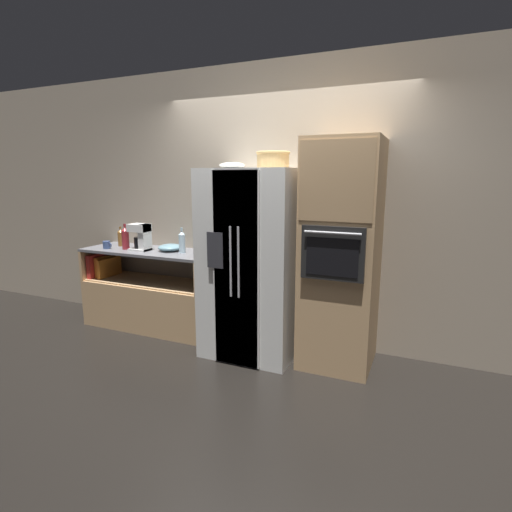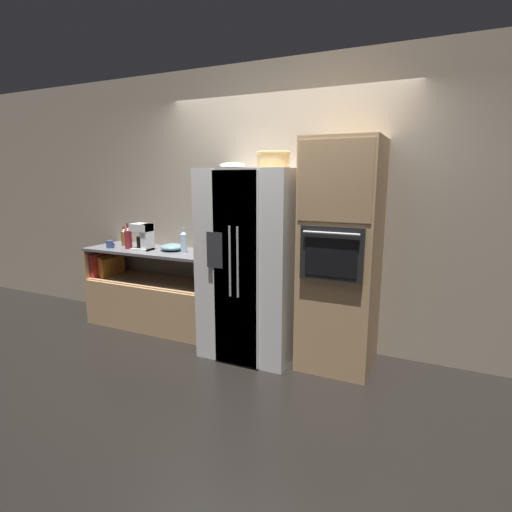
{
  "view_description": "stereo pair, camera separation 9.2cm",
  "coord_description": "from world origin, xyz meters",
  "px_view_note": "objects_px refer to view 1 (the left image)",
  "views": [
    {
      "loc": [
        1.39,
        -3.36,
        1.7
      ],
      "look_at": [
        -0.06,
        -0.04,
        0.97
      ],
      "focal_mm": 28.0,
      "sensor_mm": 36.0,
      "label": 1
    },
    {
      "loc": [
        1.47,
        -3.32,
        1.7
      ],
      "look_at": [
        -0.06,
        -0.04,
        0.97
      ],
      "focal_mm": 28.0,
      "sensor_mm": 36.0,
      "label": 2
    }
  ],
  "objects_px": {
    "refrigerator": "(254,263)",
    "coffee_maker": "(141,236)",
    "wall_oven": "(341,255)",
    "fruit_bowl": "(232,165)",
    "mixing_bowl": "(170,247)",
    "bottle_wide": "(121,237)",
    "mug": "(107,245)",
    "bottle_short": "(182,242)",
    "bottle_tall": "(125,238)",
    "wicker_basket": "(273,159)"
  },
  "relations": [
    {
      "from": "refrigerator",
      "to": "coffee_maker",
      "type": "xyz_separation_m",
      "value": [
        -1.37,
        0.05,
        0.17
      ]
    },
    {
      "from": "wall_oven",
      "to": "fruit_bowl",
      "type": "xyz_separation_m",
      "value": [
        -1.02,
        -0.09,
        0.79
      ]
    },
    {
      "from": "mixing_bowl",
      "to": "coffee_maker",
      "type": "xyz_separation_m",
      "value": [
        -0.29,
        -0.11,
        0.12
      ]
    },
    {
      "from": "wall_oven",
      "to": "coffee_maker",
      "type": "height_order",
      "value": "wall_oven"
    },
    {
      "from": "bottle_wide",
      "to": "fruit_bowl",
      "type": "bearing_deg",
      "value": -7.78
    },
    {
      "from": "bottle_wide",
      "to": "mug",
      "type": "xyz_separation_m",
      "value": [
        -0.03,
        -0.2,
        -0.06
      ]
    },
    {
      "from": "wall_oven",
      "to": "mixing_bowl",
      "type": "xyz_separation_m",
      "value": [
        -1.89,
        0.09,
        -0.08
      ]
    },
    {
      "from": "mixing_bowl",
      "to": "wall_oven",
      "type": "bearing_deg",
      "value": -2.76
    },
    {
      "from": "bottle_short",
      "to": "bottle_wide",
      "type": "xyz_separation_m",
      "value": [
        -0.9,
        0.08,
        -0.02
      ]
    },
    {
      "from": "bottle_tall",
      "to": "mug",
      "type": "distance_m",
      "value": 0.25
    },
    {
      "from": "bottle_short",
      "to": "wall_oven",
      "type": "bearing_deg",
      "value": -1.54
    },
    {
      "from": "wicker_basket",
      "to": "mug",
      "type": "xyz_separation_m",
      "value": [
        -1.99,
        -0.05,
        -0.91
      ]
    },
    {
      "from": "wicker_basket",
      "to": "fruit_bowl",
      "type": "height_order",
      "value": "wicker_basket"
    },
    {
      "from": "wall_oven",
      "to": "wicker_basket",
      "type": "xyz_separation_m",
      "value": [
        -0.64,
        -0.03,
        0.84
      ]
    },
    {
      "from": "bottle_short",
      "to": "coffee_maker",
      "type": "xyz_separation_m",
      "value": [
        -0.48,
        -0.07,
        0.04
      ]
    },
    {
      "from": "wicker_basket",
      "to": "mug",
      "type": "height_order",
      "value": "wicker_basket"
    },
    {
      "from": "bottle_wide",
      "to": "mixing_bowl",
      "type": "height_order",
      "value": "bottle_wide"
    },
    {
      "from": "fruit_bowl",
      "to": "mixing_bowl",
      "type": "bearing_deg",
      "value": 167.9
    },
    {
      "from": "bottle_tall",
      "to": "wall_oven",
      "type": "bearing_deg",
      "value": 0.57
    },
    {
      "from": "bottle_tall",
      "to": "coffee_maker",
      "type": "bearing_deg",
      "value": 1.0
    },
    {
      "from": "refrigerator",
      "to": "wicker_basket",
      "type": "height_order",
      "value": "wicker_basket"
    },
    {
      "from": "fruit_bowl",
      "to": "mixing_bowl",
      "type": "relative_size",
      "value": 0.89
    },
    {
      "from": "bottle_wide",
      "to": "bottle_short",
      "type": "bearing_deg",
      "value": -4.8
    },
    {
      "from": "refrigerator",
      "to": "bottle_short",
      "type": "relative_size",
      "value": 6.49
    },
    {
      "from": "coffee_maker",
      "to": "refrigerator",
      "type": "bearing_deg",
      "value": -1.93
    },
    {
      "from": "mug",
      "to": "mixing_bowl",
      "type": "xyz_separation_m",
      "value": [
        0.74,
        0.17,
        -0.0
      ]
    },
    {
      "from": "mug",
      "to": "wicker_basket",
      "type": "bearing_deg",
      "value": 1.41
    },
    {
      "from": "fruit_bowl",
      "to": "coffee_maker",
      "type": "bearing_deg",
      "value": 176.34
    },
    {
      "from": "wall_oven",
      "to": "mug",
      "type": "xyz_separation_m",
      "value": [
        -2.63,
        -0.08,
        -0.07
      ]
    },
    {
      "from": "refrigerator",
      "to": "coffee_maker",
      "type": "height_order",
      "value": "refrigerator"
    },
    {
      "from": "wicker_basket",
      "to": "mug",
      "type": "bearing_deg",
      "value": -178.59
    },
    {
      "from": "wall_oven",
      "to": "mixing_bowl",
      "type": "distance_m",
      "value": 1.89
    },
    {
      "from": "fruit_bowl",
      "to": "wicker_basket",
      "type": "bearing_deg",
      "value": 9.8
    },
    {
      "from": "fruit_bowl",
      "to": "mug",
      "type": "bearing_deg",
      "value": 179.39
    },
    {
      "from": "wicker_basket",
      "to": "fruit_bowl",
      "type": "bearing_deg",
      "value": -170.2
    },
    {
      "from": "refrigerator",
      "to": "bottle_tall",
      "type": "height_order",
      "value": "refrigerator"
    },
    {
      "from": "bottle_tall",
      "to": "bottle_wide",
      "type": "height_order",
      "value": "bottle_tall"
    },
    {
      "from": "fruit_bowl",
      "to": "coffee_maker",
      "type": "height_order",
      "value": "fruit_bowl"
    },
    {
      "from": "bottle_tall",
      "to": "bottle_short",
      "type": "bearing_deg",
      "value": 5.66
    },
    {
      "from": "refrigerator",
      "to": "bottle_tall",
      "type": "bearing_deg",
      "value": 178.48
    },
    {
      "from": "mug",
      "to": "coffee_maker",
      "type": "xyz_separation_m",
      "value": [
        0.45,
        0.06,
        0.12
      ]
    },
    {
      "from": "bottle_wide",
      "to": "coffee_maker",
      "type": "height_order",
      "value": "coffee_maker"
    },
    {
      "from": "refrigerator",
      "to": "bottle_tall",
      "type": "distance_m",
      "value": 1.59
    },
    {
      "from": "bottle_tall",
      "to": "mixing_bowl",
      "type": "bearing_deg",
      "value": 12.53
    },
    {
      "from": "wicker_basket",
      "to": "fruit_bowl",
      "type": "xyz_separation_m",
      "value": [
        -0.38,
        -0.07,
        -0.05
      ]
    },
    {
      "from": "wall_oven",
      "to": "mixing_bowl",
      "type": "height_order",
      "value": "wall_oven"
    },
    {
      "from": "fruit_bowl",
      "to": "mug",
      "type": "xyz_separation_m",
      "value": [
        -1.6,
        0.02,
        -0.86
      ]
    },
    {
      "from": "bottle_short",
      "to": "refrigerator",
      "type": "bearing_deg",
      "value": -7.19
    },
    {
      "from": "wall_oven",
      "to": "bottle_wide",
      "type": "bearing_deg",
      "value": 177.33
    },
    {
      "from": "refrigerator",
      "to": "fruit_bowl",
      "type": "xyz_separation_m",
      "value": [
        -0.21,
        -0.03,
        0.91
      ]
    }
  ]
}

